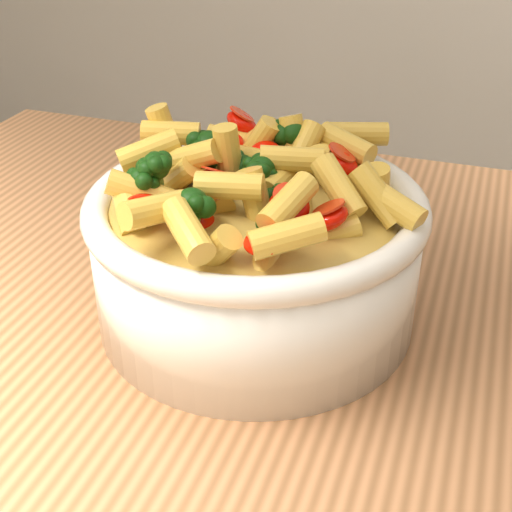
% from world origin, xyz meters
% --- Properties ---
extents(table, '(1.20, 0.80, 0.90)m').
position_xyz_m(table, '(0.00, 0.00, 0.80)').
color(table, tan).
rests_on(table, ground).
extents(serving_bowl, '(0.27, 0.27, 0.11)m').
position_xyz_m(serving_bowl, '(-0.11, 0.02, 0.96)').
color(serving_bowl, white).
rests_on(serving_bowl, table).
extents(pasta_salad, '(0.21, 0.21, 0.05)m').
position_xyz_m(pasta_salad, '(-0.11, 0.02, 1.03)').
color(pasta_salad, '#F3C14C').
rests_on(pasta_salad, serving_bowl).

